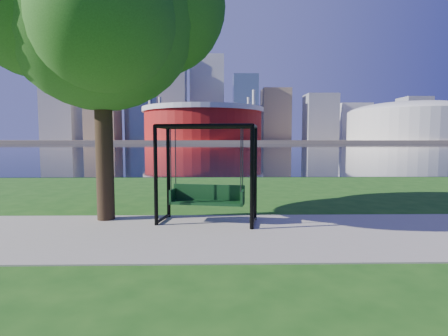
{
  "coord_description": "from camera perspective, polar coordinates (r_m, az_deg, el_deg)",
  "views": [
    {
      "loc": [
        -0.33,
        -8.52,
        2.21
      ],
      "look_at": [
        -0.16,
        0.0,
        1.53
      ],
      "focal_mm": 28.0,
      "sensor_mm": 36.0,
      "label": 1
    }
  ],
  "objects": [
    {
      "name": "path",
      "position": [
        8.32,
        1.22,
        -10.71
      ],
      "size": [
        120.0,
        4.0,
        0.03
      ],
      "primitive_type": "cube",
      "color": "#9E937F",
      "rests_on": "ground"
    },
    {
      "name": "stadium",
      "position": [
        244.01,
        -3.39,
        7.42
      ],
      "size": [
        83.0,
        83.0,
        32.0
      ],
      "color": "maroon",
      "rests_on": "far_bank"
    },
    {
      "name": "swing",
      "position": [
        9.2,
        -2.75,
        -1.32
      ],
      "size": [
        2.71,
        1.55,
        2.61
      ],
      "rotation": [
        0.0,
        0.0,
        -0.18
      ],
      "color": "black",
      "rests_on": "ground"
    },
    {
      "name": "arena",
      "position": [
        278.93,
        28.15,
        6.87
      ],
      "size": [
        84.0,
        84.0,
        26.56
      ],
      "color": "beige",
      "rests_on": "far_bank"
    },
    {
      "name": "park_tree",
      "position": [
        10.7,
        -19.72,
        23.43
      ],
      "size": [
        6.62,
        5.98,
        8.22
      ],
      "color": "black",
      "rests_on": "ground"
    },
    {
      "name": "river",
      "position": [
        110.54,
        -0.93,
        3.46
      ],
      "size": [
        900.0,
        180.0,
        0.02
      ],
      "primitive_type": "cube",
      "color": "black",
      "rests_on": "ground"
    },
    {
      "name": "far_bank",
      "position": [
        314.52,
        -1.04,
        4.38
      ],
      "size": [
        900.0,
        228.0,
        2.0
      ],
      "primitive_type": "cube",
      "color": "#937F60",
      "rests_on": "ground"
    },
    {
      "name": "skyline",
      "position": [
        329.66,
        -1.8,
        10.47
      ],
      "size": [
        392.0,
        66.0,
        96.5
      ],
      "color": "gray",
      "rests_on": "far_bank"
    },
    {
      "name": "ground",
      "position": [
        8.81,
        1.09,
        -9.94
      ],
      "size": [
        900.0,
        900.0,
        0.0
      ],
      "primitive_type": "plane",
      "color": "#1E5114",
      "rests_on": "ground"
    }
  ]
}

